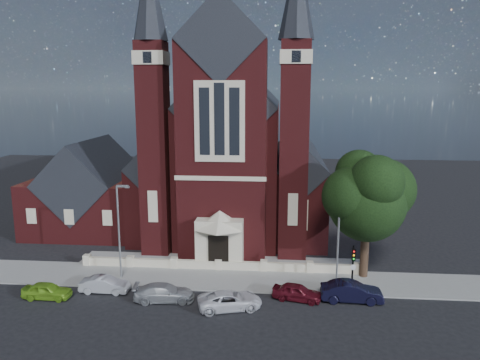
# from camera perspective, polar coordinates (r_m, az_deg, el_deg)

# --- Properties ---
(ground) EXTENTS (120.00, 120.00, 0.00)m
(ground) POSITION_cam_1_polar(r_m,az_deg,el_deg) (50.13, -1.35, -7.30)
(ground) COLOR black
(ground) RESTS_ON ground
(pavement_strip) EXTENTS (60.00, 5.00, 0.12)m
(pavement_strip) POSITION_cam_1_polar(r_m,az_deg,el_deg) (40.38, -3.00, -11.97)
(pavement_strip) COLOR gray
(pavement_strip) RESTS_ON ground
(forecourt_paving) EXTENTS (26.00, 3.00, 0.14)m
(forecourt_paving) POSITION_cam_1_polar(r_m,az_deg,el_deg) (44.06, -2.28, -9.95)
(forecourt_paving) COLOR gray
(forecourt_paving) RESTS_ON ground
(forecourt_wall) EXTENTS (24.00, 0.40, 0.90)m
(forecourt_wall) POSITION_cam_1_polar(r_m,az_deg,el_deg) (42.21, -2.62, -10.92)
(forecourt_wall) COLOR #C2B99A
(forecourt_wall) RESTS_ON ground
(church) EXTENTS (20.01, 34.90, 29.20)m
(church) POSITION_cam_1_polar(r_m,az_deg,el_deg) (56.00, -0.51, 3.26)
(church) COLOR #551618
(church) RESTS_ON ground
(parish_hall) EXTENTS (12.00, 12.20, 10.24)m
(parish_hall) POSITION_cam_1_polar(r_m,az_deg,el_deg) (55.84, -17.58, -1.64)
(parish_hall) COLOR #551618
(parish_hall) RESTS_ON ground
(street_tree) EXTENTS (6.40, 6.60, 10.70)m
(street_tree) POSITION_cam_1_polar(r_m,az_deg,el_deg) (39.71, 15.48, -2.20)
(street_tree) COLOR black
(street_tree) RESTS_ON ground
(street_lamp_left) EXTENTS (1.16, 0.22, 8.09)m
(street_lamp_left) POSITION_cam_1_polar(r_m,az_deg,el_deg) (40.19, -14.46, -5.47)
(street_lamp_left) COLOR gray
(street_lamp_left) RESTS_ON ground
(street_lamp_right) EXTENTS (1.16, 0.22, 8.09)m
(street_lamp_right) POSITION_cam_1_polar(r_m,az_deg,el_deg) (38.29, 12.05, -6.19)
(street_lamp_right) COLOR gray
(street_lamp_right) RESTS_ON ground
(traffic_signal) EXTENTS (0.28, 0.42, 4.00)m
(traffic_signal) POSITION_cam_1_polar(r_m,az_deg,el_deg) (37.60, 13.61, -9.83)
(traffic_signal) COLOR black
(traffic_signal) RESTS_ON ground
(car_lime_van) EXTENTS (3.71, 1.51, 1.26)m
(car_lime_van) POSITION_cam_1_polar(r_m,az_deg,el_deg) (39.56, -22.47, -12.36)
(car_lime_van) COLOR #6FA921
(car_lime_van) RESTS_ON ground
(car_silver_a) EXTENTS (3.87, 1.36, 1.27)m
(car_silver_a) POSITION_cam_1_polar(r_m,az_deg,el_deg) (39.19, -16.16, -12.15)
(car_silver_a) COLOR #A4A6AB
(car_silver_a) RESTS_ON ground
(car_silver_b) EXTENTS (4.74, 2.34, 1.32)m
(car_silver_b) POSITION_cam_1_polar(r_m,az_deg,el_deg) (36.74, -9.23, -13.41)
(car_silver_b) COLOR gray
(car_silver_b) RESTS_ON ground
(car_white_suv) EXTENTS (5.08, 3.31, 1.30)m
(car_white_suv) POSITION_cam_1_polar(r_m,az_deg,el_deg) (35.16, -1.24, -14.45)
(car_white_suv) COLOR white
(car_white_suv) RESTS_ON ground
(car_dark_red) EXTENTS (3.99, 2.32, 1.28)m
(car_dark_red) POSITION_cam_1_polar(r_m,az_deg,el_deg) (36.71, 6.97, -13.41)
(car_dark_red) COLOR #530E18
(car_dark_red) RESTS_ON ground
(car_navy) EXTENTS (4.65, 1.69, 1.52)m
(car_navy) POSITION_cam_1_polar(r_m,az_deg,el_deg) (37.17, 13.44, -13.11)
(car_navy) COLOR black
(car_navy) RESTS_ON ground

